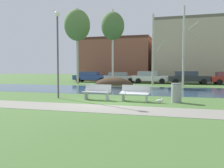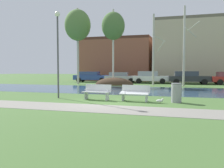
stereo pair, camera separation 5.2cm
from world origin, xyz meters
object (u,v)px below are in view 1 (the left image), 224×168
(trash_bin, at_px, (176,92))
(seagull, at_px, (160,101))
(parked_wagon_fourth_dark, at_px, (188,77))
(parked_sedan_second_silver, at_px, (120,77))
(parked_hatch_third_white, at_px, (149,77))
(streetlamp, at_px, (58,40))
(bench_left, at_px, (97,92))
(bench_right, at_px, (135,93))
(parked_van_nearest_blue, at_px, (91,76))

(trash_bin, height_order, seagull, trash_bin)
(parked_wagon_fourth_dark, bearing_deg, parked_sedan_second_silver, 177.29)
(parked_wagon_fourth_dark, bearing_deg, parked_hatch_third_white, 175.54)
(streetlamp, distance_m, parked_hatch_third_white, 17.71)
(bench_left, relative_size, parked_sedan_second_silver, 0.39)
(trash_bin, height_order, streetlamp, streetlamp)
(bench_right, relative_size, seagull, 4.06)
(trash_bin, relative_size, seagull, 2.50)
(parked_hatch_third_white, bearing_deg, parked_wagon_fourth_dark, -4.46)
(trash_bin, distance_m, streetlamp, 7.48)
(seagull, distance_m, parked_sedan_second_silver, 19.02)
(parked_van_nearest_blue, bearing_deg, bench_right, -61.67)
(bench_right, xyz_separation_m, trash_bin, (2.17, 0.13, 0.05))
(bench_right, height_order, seagull, bench_right)
(bench_right, relative_size, parked_van_nearest_blue, 0.33)
(parked_wagon_fourth_dark, bearing_deg, parked_van_nearest_blue, 176.03)
(parked_hatch_third_white, bearing_deg, bench_right, -84.73)
(bench_right, xyz_separation_m, parked_wagon_fourth_dark, (2.96, 16.98, 0.32))
(bench_right, distance_m, parked_hatch_third_white, 17.42)
(seagull, bearing_deg, parked_sedan_second_silver, 110.81)
(parked_van_nearest_blue, bearing_deg, parked_wagon_fourth_dark, -3.97)
(bench_left, relative_size, parked_wagon_fourth_dark, 0.34)
(parked_sedan_second_silver, bearing_deg, streetlamp, -87.80)
(streetlamp, bearing_deg, parked_sedan_second_silver, 92.20)
(trash_bin, bearing_deg, seagull, -146.14)
(bench_left, relative_size, trash_bin, 1.62)
(parked_sedan_second_silver, bearing_deg, seagull, -69.19)
(parked_van_nearest_blue, bearing_deg, parked_hatch_third_white, -3.69)
(bench_right, relative_size, parked_wagon_fourth_dark, 0.34)
(seagull, distance_m, streetlamp, 6.96)
(bench_right, xyz_separation_m, parked_sedan_second_silver, (-5.37, 17.38, 0.26))
(trash_bin, xyz_separation_m, streetlamp, (-6.88, -0.01, 2.94))
(seagull, bearing_deg, streetlamp, 175.19)
(trash_bin, height_order, parked_hatch_third_white, parked_hatch_third_white)
(bench_right, distance_m, trash_bin, 2.17)
(parked_van_nearest_blue, distance_m, parked_wagon_fourth_dark, 12.61)
(bench_left, bearing_deg, seagull, -6.32)
(bench_right, relative_size, trash_bin, 1.62)
(bench_left, xyz_separation_m, streetlamp, (-2.51, 0.12, 3.00))
(streetlamp, bearing_deg, parked_van_nearest_blue, 105.49)
(trash_bin, xyz_separation_m, seagull, (-0.79, -0.53, -0.39))
(bench_right, relative_size, parked_sedan_second_silver, 0.39)
(bench_right, distance_m, parked_van_nearest_blue, 20.29)
(bench_left, bearing_deg, parked_sedan_second_silver, 100.36)
(parked_hatch_third_white, bearing_deg, seagull, -80.46)
(parked_sedan_second_silver, relative_size, parked_wagon_fourth_dark, 0.88)
(parked_hatch_third_white, relative_size, parked_wagon_fourth_dark, 0.92)
(bench_left, distance_m, streetlamp, 3.91)
(parked_wagon_fourth_dark, bearing_deg, trash_bin, -92.67)
(trash_bin, xyz_separation_m, parked_wagon_fourth_dark, (0.79, 16.85, 0.27))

